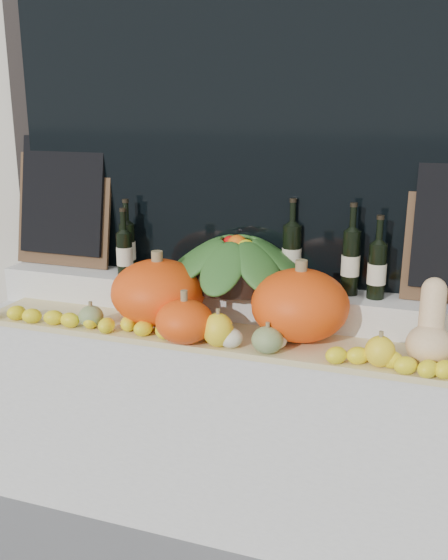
# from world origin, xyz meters

# --- Properties ---
(storefront_facade) EXTENTS (7.00, 0.94, 4.50)m
(storefront_facade) POSITION_xyz_m (0.00, 2.25, 2.25)
(storefront_facade) COLOR beige
(storefront_facade) RESTS_ON ground
(display_sill) EXTENTS (2.30, 0.55, 0.88)m
(display_sill) POSITION_xyz_m (0.00, 1.52, 0.44)
(display_sill) COLOR silver
(display_sill) RESTS_ON ground
(rear_tier) EXTENTS (2.30, 0.25, 0.16)m
(rear_tier) POSITION_xyz_m (0.00, 1.68, 0.96)
(rear_tier) COLOR silver
(rear_tier) RESTS_ON display_sill
(straw_bedding) EXTENTS (2.10, 0.32, 0.02)m
(straw_bedding) POSITION_xyz_m (0.00, 1.40, 0.89)
(straw_bedding) COLOR tan
(straw_bedding) RESTS_ON display_sill
(pumpkin_left) EXTENTS (0.51, 0.51, 0.27)m
(pumpkin_left) POSITION_xyz_m (-0.29, 1.45, 1.04)
(pumpkin_left) COLOR #FF4F0D
(pumpkin_left) RESTS_ON straw_bedding
(pumpkin_right) EXTENTS (0.45, 0.45, 0.28)m
(pumpkin_right) POSITION_xyz_m (0.31, 1.46, 1.05)
(pumpkin_right) COLOR #FF4F0D
(pumpkin_right) RESTS_ON straw_bedding
(pumpkin_center) EXTENTS (0.29, 0.29, 0.17)m
(pumpkin_center) POSITION_xyz_m (-0.10, 1.28, 0.99)
(pumpkin_center) COLOR #FF4F0D
(pumpkin_center) RESTS_ON straw_bedding
(butternut_squash) EXTENTS (0.16, 0.22, 0.30)m
(butternut_squash) POSITION_xyz_m (0.80, 1.39, 1.02)
(butternut_squash) COLOR #EDC08B
(butternut_squash) RESTS_ON straw_bedding
(decorative_gourds) EXTENTS (1.28, 0.15, 0.15)m
(decorative_gourds) POSITION_xyz_m (0.11, 1.29, 0.96)
(decorative_gourds) COLOR #2E5C1B
(decorative_gourds) RESTS_ON straw_bedding
(lemon_heap) EXTENTS (2.20, 0.16, 0.06)m
(lemon_heap) POSITION_xyz_m (0.00, 1.29, 0.94)
(lemon_heap) COLOR yellow
(lemon_heap) RESTS_ON straw_bedding
(produce_bowl) EXTENTS (0.67, 0.67, 0.23)m
(produce_bowl) POSITION_xyz_m (-0.01, 1.66, 1.15)
(produce_bowl) COLOR black
(produce_bowl) RESTS_ON rear_tier
(wine_bottle_far_left) EXTENTS (0.08, 0.08, 0.34)m
(wine_bottle_far_left) POSITION_xyz_m (-0.56, 1.69, 1.16)
(wine_bottle_far_left) COLOR black
(wine_bottle_far_left) RESTS_ON rear_tier
(wine_bottle_near_left) EXTENTS (0.08, 0.08, 0.31)m
(wine_bottle_near_left) POSITION_xyz_m (-0.55, 1.65, 1.14)
(wine_bottle_near_left) COLOR black
(wine_bottle_near_left) RESTS_ON rear_tier
(wine_bottle_tall) EXTENTS (0.08, 0.08, 0.38)m
(wine_bottle_tall) POSITION_xyz_m (0.21, 1.74, 1.18)
(wine_bottle_tall) COLOR black
(wine_bottle_tall) RESTS_ON rear_tier
(wine_bottle_near_right) EXTENTS (0.08, 0.08, 0.38)m
(wine_bottle_near_right) POSITION_xyz_m (0.47, 1.69, 1.18)
(wine_bottle_near_right) COLOR black
(wine_bottle_near_right) RESTS_ON rear_tier
(wine_bottle_far_right) EXTENTS (0.08, 0.08, 0.34)m
(wine_bottle_far_right) POSITION_xyz_m (0.58, 1.67, 1.16)
(wine_bottle_far_right) COLOR black
(wine_bottle_far_right) RESTS_ON rear_tier
(chalkboard_left) EXTENTS (0.50, 0.14, 0.61)m
(chalkboard_left) POSITION_xyz_m (-0.92, 1.74, 1.36)
(chalkboard_left) COLOR #4C331E
(chalkboard_left) RESTS_ON rear_tier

